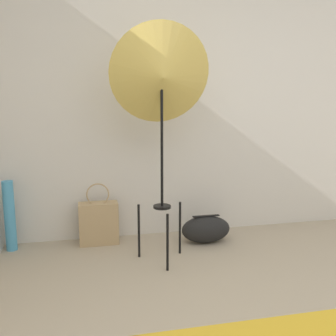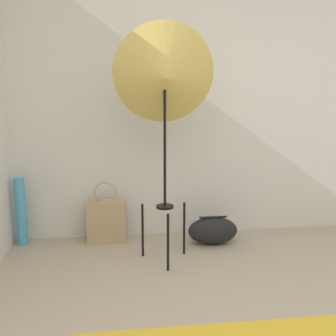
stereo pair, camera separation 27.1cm
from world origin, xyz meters
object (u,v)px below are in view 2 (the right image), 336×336
object	(u,v)px
photo_umbrella	(165,78)
duffel_bag	(213,231)
tote_bag	(106,221)
paper_roll	(21,212)

from	to	relation	value
photo_umbrella	duffel_bag	size ratio (longest dim) A/B	4.15
photo_umbrella	tote_bag	size ratio (longest dim) A/B	3.34
duffel_bag	photo_umbrella	bearing A→B (deg)	-147.42
photo_umbrella	paper_roll	world-z (taller)	photo_umbrella
paper_roll	tote_bag	bearing A→B (deg)	-0.92
tote_bag	duffel_bag	size ratio (longest dim) A/B	1.24
photo_umbrella	tote_bag	distance (m)	1.46
paper_roll	photo_umbrella	bearing A→B (deg)	-21.71
tote_bag	paper_roll	xyz separation A→B (m)	(-0.77, 0.01, 0.11)
tote_bag	paper_roll	world-z (taller)	paper_roll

